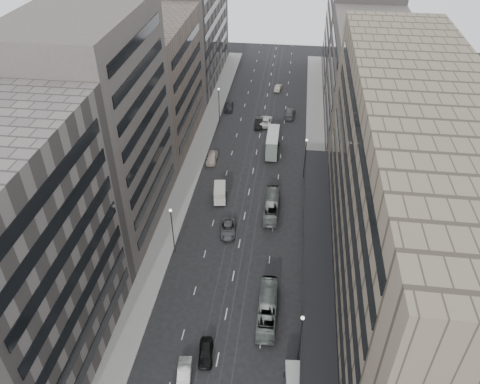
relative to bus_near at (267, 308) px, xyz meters
The scene contains 28 objects.
ground 5.85m from the bus_near, 164.67° to the right, with size 220.00×220.00×0.00m, color black.
sidewalk_right 36.61m from the bus_near, 79.73° to the left, with size 4.00×125.00×0.15m, color gray.
sidewalk_left 40.04m from the bus_near, 115.90° to the left, with size 4.00×125.00×0.15m, color gray.
department_store 21.93m from the bus_near, 22.14° to the left, with size 19.20×60.00×30.00m.
building_right_mid 54.03m from the bus_near, 72.40° to the left, with size 15.00×28.00×24.00m, color #524C47.
building_right_far 83.04m from the bus_near, 78.74° to the left, with size 15.00×32.00×28.00m, color slate.
building_left_a 31.67m from the bus_near, 160.60° to the right, with size 15.00×28.00×30.00m, color slate.
building_left_b 35.74m from the bus_near, 147.04° to the left, with size 15.00×26.00×34.00m, color #524C47.
building_left_c 53.21m from the bus_near, 121.23° to the left, with size 15.00×28.00×25.00m, color #6C5F54.
building_left_d 83.02m from the bus_near, 109.20° to the left, with size 15.00×38.00×28.00m, color slate.
lamp_right_near 8.63m from the bus_near, 57.02° to the right, with size 0.44×0.44×8.32m.
lamp_right_far 33.98m from the bus_near, 82.82° to the left, with size 0.44×0.44×8.32m.
lamp_left_near 18.84m from the bus_near, 145.33° to the left, with size 0.44×0.44×8.32m.
lamp_left_far 55.74m from the bus_near, 105.84° to the left, with size 0.44×0.44×8.32m.
bus_near is the anchor object (origin of this frame).
bus_far 22.23m from the bus_near, 92.69° to the left, with size 2.26×9.64×2.69m, color gray.
double_decker 41.70m from the bus_near, 93.15° to the left, with size 2.56×8.19×4.47m.
vw_microbus 10.66m from the bus_near, 69.59° to the right, with size 2.19×4.27×2.23m.
panel_van 26.58m from the bus_near, 112.94° to the left, with size 2.69×4.68×2.80m.
sedan_0 10.04m from the bus_near, 134.10° to the right, with size 1.74×4.32×1.47m, color black.
sedan_1 13.70m from the bus_near, 130.80° to the right, with size 1.54×4.42×1.46m, color beige.
sedan_2 17.76m from the bus_near, 115.58° to the left, with size 2.43×5.28×1.47m, color #4E4E50.
sedan_4 39.44m from the bus_near, 110.76° to the left, with size 1.94×4.83×1.65m, color beige.
sedan_5 53.14m from the bus_near, 96.54° to the left, with size 1.71×4.92×1.62m, color black.
sedan_6 54.11m from the bus_near, 94.86° to the left, with size 2.66×5.76×1.60m, color white.
sedan_7 58.48m from the bus_near, 89.42° to the left, with size 2.31×5.68×1.65m, color #4D4C4F.
sedan_8 61.74m from the bus_near, 103.09° to the left, with size 1.95×4.85×1.65m, color #262628.
sedan_9 72.97m from the bus_near, 92.34° to the left, with size 1.45×4.16×1.37m, color #A79E8A.
Camera 1 is at (7.00, -39.36, 50.24)m, focal length 35.00 mm.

